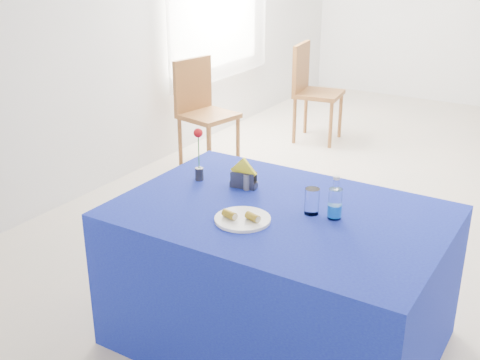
# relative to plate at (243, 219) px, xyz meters

# --- Properties ---
(floor) EXTENTS (7.00, 7.00, 0.00)m
(floor) POSITION_rel_plate_xyz_m (0.30, 2.24, -0.77)
(floor) COLOR #C0B39F
(floor) RESTS_ON ground
(plate) EXTENTS (0.27, 0.27, 0.01)m
(plate) POSITION_rel_plate_xyz_m (0.00, 0.00, 0.00)
(plate) COLOR white
(plate) RESTS_ON blue_table
(drinking_glass) EXTENTS (0.07, 0.07, 0.13)m
(drinking_glass) POSITION_rel_plate_xyz_m (0.24, 0.24, 0.06)
(drinking_glass) COLOR white
(drinking_glass) RESTS_ON blue_table
(salt_shaker) EXTENTS (0.03, 0.03, 0.08)m
(salt_shaker) POSITION_rel_plate_xyz_m (-0.21, 0.35, 0.04)
(salt_shaker) COLOR slate
(salt_shaker) RESTS_ON blue_table
(pepper_shaker) EXTENTS (0.03, 0.03, 0.08)m
(pepper_shaker) POSITION_rel_plate_xyz_m (-0.18, 0.33, 0.04)
(pepper_shaker) COLOR slate
(pepper_shaker) RESTS_ON blue_table
(blue_table) EXTENTS (1.60, 1.10, 0.76)m
(blue_table) POSITION_rel_plate_xyz_m (0.10, 0.20, -0.39)
(blue_table) COLOR #101698
(blue_table) RESTS_ON floor
(water_bottle) EXTENTS (0.07, 0.07, 0.21)m
(water_bottle) POSITION_rel_plate_xyz_m (0.36, 0.25, 0.06)
(water_bottle) COLOR white
(water_bottle) RESTS_ON blue_table
(napkin_holder) EXTENTS (0.16, 0.08, 0.17)m
(napkin_holder) POSITION_rel_plate_xyz_m (-0.21, 0.35, 0.04)
(napkin_holder) COLOR #333337
(napkin_holder) RESTS_ON blue_table
(rose_vase) EXTENTS (0.05, 0.05, 0.30)m
(rose_vase) POSITION_rel_plate_xyz_m (-0.47, 0.31, 0.14)
(rose_vase) COLOR #242428
(rose_vase) RESTS_ON blue_table
(chair_win_a) EXTENTS (0.52, 0.52, 0.99)m
(chair_win_a) POSITION_rel_plate_xyz_m (-1.77, 2.19, -0.20)
(chair_win_a) COLOR brown
(chair_win_a) RESTS_ON floor
(chair_win_b) EXTENTS (0.51, 0.51, 1.00)m
(chair_win_b) POSITION_rel_plate_xyz_m (-1.24, 3.40, -0.19)
(chair_win_b) COLOR brown
(chair_win_b) RESTS_ON floor
(banana_pieces) EXTENTS (0.19, 0.09, 0.04)m
(banana_pieces) POSITION_rel_plate_xyz_m (0.00, -0.02, 0.03)
(banana_pieces) COLOR yellow
(banana_pieces) RESTS_ON plate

